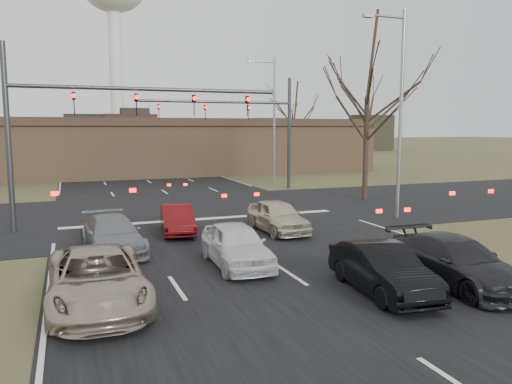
# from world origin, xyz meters

# --- Properties ---
(ground) EXTENTS (360.00, 360.00, 0.00)m
(ground) POSITION_xyz_m (0.00, 0.00, 0.00)
(ground) COLOR #484B28
(ground) RESTS_ON ground
(road_main) EXTENTS (14.00, 300.00, 0.02)m
(road_main) POSITION_xyz_m (0.00, 60.00, 0.01)
(road_main) COLOR black
(road_main) RESTS_ON ground
(road_cross) EXTENTS (200.00, 14.00, 0.02)m
(road_cross) POSITION_xyz_m (0.00, 15.00, 0.01)
(road_cross) COLOR black
(road_cross) RESTS_ON ground
(building) EXTENTS (42.40, 10.40, 5.30)m
(building) POSITION_xyz_m (2.00, 38.00, 2.67)
(building) COLOR #8B684A
(building) RESTS_ON ground
(mast_arm_near) EXTENTS (12.12, 0.24, 8.00)m
(mast_arm_near) POSITION_xyz_m (-5.23, 13.00, 5.07)
(mast_arm_near) COLOR #383A3D
(mast_arm_near) RESTS_ON ground
(mast_arm_far) EXTENTS (11.12, 0.24, 8.00)m
(mast_arm_far) POSITION_xyz_m (6.18, 23.00, 5.02)
(mast_arm_far) COLOR #383A3D
(mast_arm_far) RESTS_ON ground
(streetlight_right_near) EXTENTS (2.34, 0.25, 10.00)m
(streetlight_right_near) POSITION_xyz_m (8.82, 10.00, 5.59)
(streetlight_right_near) COLOR gray
(streetlight_right_near) RESTS_ON ground
(streetlight_right_far) EXTENTS (2.34, 0.25, 10.00)m
(streetlight_right_far) POSITION_xyz_m (9.32, 27.00, 5.59)
(streetlight_right_far) COLOR gray
(streetlight_right_far) RESTS_ON ground
(tree_right_near) EXTENTS (6.90, 6.90, 11.50)m
(tree_right_near) POSITION_xyz_m (11.00, 16.00, 8.90)
(tree_right_near) COLOR black
(tree_right_near) RESTS_ON ground
(tree_right_far) EXTENTS (5.40, 5.40, 9.00)m
(tree_right_far) POSITION_xyz_m (15.00, 35.00, 6.96)
(tree_right_far) COLOR black
(tree_right_far) RESTS_ON ground
(car_silver_suv) EXTENTS (2.37, 5.12, 1.42)m
(car_silver_suv) POSITION_xyz_m (-5.63, 2.35, 0.71)
(car_silver_suv) COLOR #AB9E8A
(car_silver_suv) RESTS_ON ground
(car_white_sedan) EXTENTS (1.76, 4.16, 1.40)m
(car_white_sedan) POSITION_xyz_m (-1.21, 4.61, 0.70)
(car_white_sedan) COLOR silver
(car_white_sedan) RESTS_ON ground
(car_black_hatch) EXTENTS (1.78, 4.17, 1.34)m
(car_black_hatch) POSITION_xyz_m (1.62, 0.66, 0.67)
(car_black_hatch) COLOR black
(car_black_hatch) RESTS_ON ground
(car_charcoal_sedan) EXTENTS (2.00, 4.74, 1.37)m
(car_charcoal_sedan) POSITION_xyz_m (4.00, 0.53, 0.68)
(car_charcoal_sedan) COLOR black
(car_charcoal_sedan) RESTS_ON ground
(car_grey_ahead) EXTENTS (2.24, 4.66, 1.31)m
(car_grey_ahead) POSITION_xyz_m (-4.81, 7.85, 0.65)
(car_grey_ahead) COLOR gray
(car_grey_ahead) RESTS_ON ground
(car_red_ahead) EXTENTS (1.71, 3.78, 1.20)m
(car_red_ahead) POSITION_xyz_m (-1.96, 10.29, 0.60)
(car_red_ahead) COLOR #5A0C0F
(car_red_ahead) RESTS_ON ground
(car_silver_ahead) EXTENTS (1.68, 4.08, 1.38)m
(car_silver_ahead) POSITION_xyz_m (2.12, 9.01, 0.69)
(car_silver_ahead) COLOR beige
(car_silver_ahead) RESTS_ON ground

